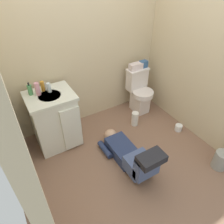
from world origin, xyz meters
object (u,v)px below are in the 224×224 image
tissue_box (136,66)px  paper_towel_roll (135,119)px  toiletry_bag (143,64)px  trash_can (221,160)px  bottle_clear (49,88)px  faucet (45,86)px  soap_dispenser (30,90)px  toilet (139,91)px  toilet_paper_roll (178,128)px  person_plumber (130,155)px  vanity_cabinet (55,119)px  bottle_pink (37,89)px  bottle_amber (43,86)px

tissue_box → paper_towel_roll: (-0.25, -0.41, -0.68)m
toiletry_bag → trash_can: toiletry_bag is taller
toiletry_bag → bottle_clear: size_ratio=1.02×
tissue_box → bottle_clear: bottle_clear is taller
faucet → soap_dispenser: (-0.19, -0.02, 0.02)m
toilet → toilet_paper_roll: bearing=-74.7°
toiletry_bag → trash_can: size_ratio=0.49×
tissue_box → toilet_paper_roll: 1.18m
tissue_box → person_plumber: bearing=-127.0°
faucet → toiletry_bag: (1.59, 0.00, -0.06)m
faucet → tissue_box: bearing=0.2°
trash_can → bottle_clear: bearing=135.6°
person_plumber → toiletry_bag: 1.52m
vanity_cabinet → person_plumber: size_ratio=0.77×
tissue_box → toilet_paper_roll: bearing=-73.4°
bottle_pink → paper_towel_roll: bottle_pink is taller
vanity_cabinet → bottle_clear: bearing=70.0°
toilet → tissue_box: (-0.05, 0.09, 0.43)m
faucet → bottle_amber: 0.03m
soap_dispenser → bottle_clear: size_ratio=1.37×
soap_dispenser → bottle_amber: (0.16, 0.01, -0.00)m
faucet → toilet_paper_roll: (1.71, -0.87, -0.82)m
faucet → paper_towel_roll: bearing=-18.8°
toilet → vanity_cabinet: vanity_cabinet is taller
bottle_clear → vanity_cabinet: bearing=-110.0°
soap_dispenser → trash_can: size_ratio=0.66×
toiletry_bag → person_plumber: bearing=-131.9°
toiletry_bag → bottle_pink: bottle_pink is taller
vanity_cabinet → paper_towel_roll: (1.19, -0.26, -0.30)m
faucet → toilet_paper_roll: faucet is taller
faucet → trash_can: (1.65, -1.65, -0.74)m
bottle_amber → toilet: bearing=-3.0°
vanity_cabinet → tissue_box: tissue_box is taller
bottle_pink → bottle_amber: bottle_pink is taller
bottle_pink → bottle_amber: 0.11m
trash_can → toiletry_bag: bearing=91.7°
soap_dispenser → toilet_paper_roll: size_ratio=1.51×
vanity_cabinet → faucet: 0.47m
toilet → tissue_box: tissue_box is taller
tissue_box → soap_dispenser: size_ratio=1.33×
vanity_cabinet → bottle_pink: (-0.11, 0.07, 0.49)m
faucet → bottle_clear: bottle_clear is taller
soap_dispenser → bottle_amber: bearing=4.5°
bottle_amber → paper_towel_roll: size_ratio=0.55×
trash_can → soap_dispenser: bearing=138.3°
person_plumber → soap_dispenser: 1.50m
toilet → trash_can: 1.59m
person_plumber → trash_can: bearing=-32.6°
vanity_cabinet → tissue_box: (1.44, 0.15, 0.38)m
person_plumber → bottle_amber: bearing=124.3°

